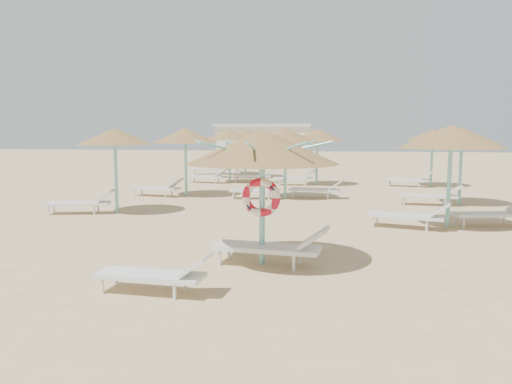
# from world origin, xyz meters

# --- Properties ---
(ground) EXTENTS (120.00, 120.00, 0.00)m
(ground) POSITION_xyz_m (0.00, 0.00, 0.00)
(ground) COLOR tan
(ground) RESTS_ON ground
(main_palapa) EXTENTS (2.85, 2.85, 2.55)m
(main_palapa) POSITION_xyz_m (0.12, 0.38, 2.21)
(main_palapa) COLOR #77CFCB
(main_palapa) RESTS_ON ground
(lounger_main_a) EXTENTS (1.82, 0.61, 0.65)m
(lounger_main_a) POSITION_xyz_m (-1.14, -1.66, 0.31)
(lounger_main_a) COLOR silver
(lounger_main_a) RESTS_ON ground
(lounger_main_b) EXTENTS (2.19, 0.83, 0.78)m
(lounger_main_b) POSITION_xyz_m (0.37, 0.29, 0.37)
(lounger_main_b) COLOR silver
(lounger_main_b) RESTS_ON ground
(palapa_field) EXTENTS (19.84, 19.04, 2.72)m
(palapa_field) POSITION_xyz_m (1.12, 11.70, 2.31)
(palapa_field) COLOR #77CFCB
(palapa_field) RESTS_ON ground
(service_hut) EXTENTS (8.40, 4.40, 3.25)m
(service_hut) POSITION_xyz_m (-6.00, 35.00, 1.64)
(service_hut) COLOR silver
(service_hut) RESTS_ON ground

